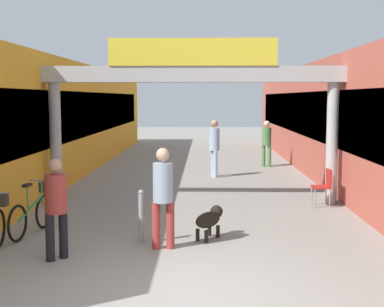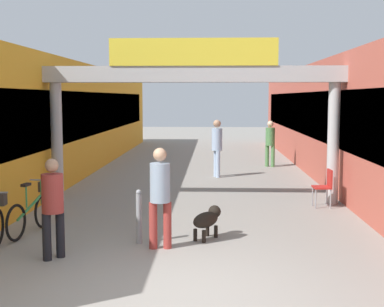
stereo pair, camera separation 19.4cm
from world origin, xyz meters
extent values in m
plane|color=gray|center=(0.00, 0.00, 0.00)|extent=(80.00, 80.00, 0.00)
cube|color=gold|center=(-5.10, 11.00, 1.82)|extent=(3.00, 26.00, 3.64)
cube|color=black|center=(-3.62, 11.00, 2.00)|extent=(0.04, 23.40, 1.46)
cube|color=#B25142|center=(5.10, 11.00, 1.82)|extent=(3.00, 26.00, 3.64)
cube|color=black|center=(3.62, 11.00, 2.00)|extent=(0.04, 23.40, 1.46)
cylinder|color=#B2B2B2|center=(-3.35, 6.23, 1.46)|extent=(0.28, 0.28, 2.91)
cylinder|color=#B2B2B2|center=(3.35, 6.23, 1.46)|extent=(0.28, 0.28, 2.91)
cube|color=#B2B2B2|center=(0.00, 6.23, 3.10)|extent=(7.40, 0.44, 0.38)
cube|color=yellow|center=(0.00, 6.03, 3.61)|extent=(3.96, 0.10, 0.64)
cylinder|color=#99332D|center=(-0.53, 2.17, 0.40)|extent=(0.16, 0.16, 0.80)
cylinder|color=#99332D|center=(-0.29, 2.20, 0.40)|extent=(0.16, 0.16, 0.80)
cylinder|color=#8C9EB2|center=(-0.41, 2.18, 1.13)|extent=(0.38, 0.38, 0.66)
sphere|color=tan|center=(-0.41, 2.18, 1.60)|extent=(0.25, 0.25, 0.23)
cylinder|color=black|center=(-2.12, 1.44, 0.37)|extent=(0.20, 0.20, 0.74)
cylinder|color=black|center=(-1.96, 1.62, 0.37)|extent=(0.20, 0.20, 0.74)
cylinder|color=#99332D|center=(-2.04, 1.53, 1.05)|extent=(0.48, 0.48, 0.62)
sphere|color=tan|center=(-2.04, 1.53, 1.50)|extent=(0.30, 0.30, 0.21)
cylinder|color=#A5BFE0|center=(0.56, 10.55, 0.43)|extent=(0.17, 0.17, 0.86)
cylinder|color=#A5BFE0|center=(0.63, 10.32, 0.43)|extent=(0.17, 0.17, 0.86)
cylinder|color=#A5BFE0|center=(0.59, 10.44, 1.22)|extent=(0.42, 0.42, 0.71)
sphere|color=tan|center=(0.59, 10.44, 1.72)|extent=(0.30, 0.30, 0.24)
cylinder|color=#4C7F47|center=(2.67, 13.04, 0.40)|extent=(0.19, 0.19, 0.79)
cylinder|color=#4C7F47|center=(2.47, 13.17, 0.40)|extent=(0.19, 0.19, 0.79)
cylinder|color=#4C7F47|center=(2.57, 13.10, 1.12)|extent=(0.47, 0.47, 0.65)
sphere|color=beige|center=(2.57, 13.10, 1.59)|extent=(0.31, 0.31, 0.22)
ellipsoid|color=black|center=(0.35, 2.80, 0.36)|extent=(0.61, 0.74, 0.27)
sphere|color=black|center=(0.51, 3.07, 0.45)|extent=(0.32, 0.32, 0.23)
sphere|color=white|center=(0.45, 2.98, 0.34)|extent=(0.23, 0.23, 0.17)
cylinder|color=black|center=(0.38, 3.03, 0.11)|extent=(0.10, 0.10, 0.22)
cylinder|color=black|center=(0.53, 2.93, 0.11)|extent=(0.10, 0.10, 0.22)
cylinder|color=black|center=(0.16, 2.67, 0.11)|extent=(0.10, 0.10, 0.22)
cylinder|color=black|center=(0.32, 2.58, 0.11)|extent=(0.10, 0.10, 0.22)
torus|color=black|center=(-2.85, 3.54, 0.34)|extent=(0.16, 0.67, 0.67)
torus|color=black|center=(-3.02, 2.54, 0.34)|extent=(0.16, 0.67, 0.67)
cube|color=#338C4C|center=(-2.94, 3.04, 0.52)|extent=(0.19, 0.94, 0.34)
cylinder|color=#338C4C|center=(-2.96, 2.92, 0.74)|extent=(0.04, 0.04, 0.42)
cube|color=black|center=(-2.96, 2.92, 0.96)|extent=(0.13, 0.23, 0.05)
cylinder|color=#338C4C|center=(-2.86, 3.48, 0.72)|extent=(0.04, 0.04, 0.46)
cylinder|color=gray|center=(-2.86, 3.48, 0.96)|extent=(0.46, 0.10, 0.03)
cube|color=#332D28|center=(-2.83, 3.68, 0.80)|extent=(0.27, 0.24, 0.20)
cylinder|color=gray|center=(-0.82, 2.49, 0.44)|extent=(0.10, 0.10, 0.88)
sphere|color=gray|center=(-0.82, 2.49, 0.91)|extent=(0.10, 0.10, 0.10)
cylinder|color=gray|center=(2.84, 5.58, 0.23)|extent=(0.03, 0.03, 0.45)
cylinder|color=gray|center=(2.83, 5.92, 0.23)|extent=(0.03, 0.03, 0.45)
cylinder|color=gray|center=(3.18, 5.60, 0.23)|extent=(0.03, 0.03, 0.45)
cylinder|color=gray|center=(3.17, 5.94, 0.23)|extent=(0.03, 0.03, 0.45)
cube|color=#B2231E|center=(3.00, 5.76, 0.47)|extent=(0.41, 0.41, 0.04)
cube|color=#B2231E|center=(3.18, 5.77, 0.69)|extent=(0.05, 0.40, 0.40)
camera|label=1|loc=(0.29, -6.64, 2.55)|focal=50.00mm
camera|label=2|loc=(0.48, -6.63, 2.55)|focal=50.00mm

